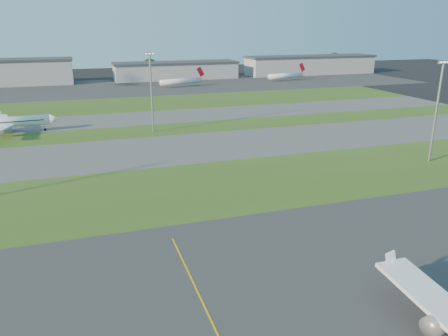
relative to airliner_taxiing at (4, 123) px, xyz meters
name	(u,v)px	position (x,y,z in m)	size (l,w,h in m)	color
grass_strip_a	(127,196)	(31.75, -68.20, -3.73)	(300.00, 34.00, 0.01)	#3B531B
taxiway_a	(114,154)	(31.75, -35.20, -3.73)	(300.00, 32.00, 0.01)	#515154
grass_strip_b	(107,134)	(31.75, -10.20, -3.73)	(300.00, 18.00, 0.01)	#3B531B
taxiway_b	(103,121)	(31.75, 11.80, -3.73)	(300.00, 26.00, 0.01)	#515154
grass_strip_c	(98,106)	(31.75, 44.80, -3.73)	(300.00, 40.00, 0.01)	#3B531B
apron_far	(92,88)	(31.75, 104.80, -3.73)	(400.00, 80.00, 0.01)	#333335
airliner_taxiing	(4,123)	(0.00, 0.00, 0.00)	(34.12, 28.89, 10.64)	white
mini_jet_near	(181,81)	(81.04, 94.85, -0.45)	(28.18, 9.33, 9.48)	white
mini_jet_far	(286,76)	(151.66, 102.74, -0.45)	(28.43, 7.88, 9.48)	white
light_mast_centre	(151,87)	(46.75, -12.20, 11.08)	(3.20, 0.70, 25.80)	gray
light_mast_east	(437,105)	(109.75, -68.20, 11.08)	(3.20, 0.70, 25.80)	gray
hangar_west	(10,72)	(-13.25, 134.80, 3.90)	(71.40, 23.00, 15.20)	gray
hangar_east	(176,70)	(86.75, 134.80, 1.90)	(81.60, 23.00, 11.20)	gray
hangar_far_east	(310,65)	(186.75, 134.80, 2.90)	(96.90, 23.00, 13.20)	gray
tree_mid_west	(56,72)	(11.75, 145.80, 2.10)	(9.90, 9.90, 10.80)	black
tree_mid_east	(150,67)	(71.75, 148.80, 3.08)	(11.55, 11.55, 12.60)	black
tree_east	(253,66)	(146.75, 146.80, 2.42)	(10.45, 10.45, 11.40)	black
tree_far_east	(334,61)	(216.75, 150.80, 3.73)	(12.65, 12.65, 13.80)	black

